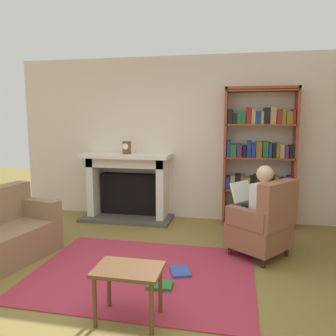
{
  "coord_description": "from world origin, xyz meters",
  "views": [
    {
      "loc": [
        0.98,
        -3.07,
        1.7
      ],
      "look_at": [
        0.1,
        1.2,
        1.05
      ],
      "focal_mm": 36.1,
      "sensor_mm": 36.0,
      "label": 1
    }
  ],
  "objects": [
    {
      "name": "armchair_reading",
      "position": [
        1.33,
        1.04,
        0.42
      ],
      "size": [
        0.88,
        0.88,
        0.97
      ],
      "rotation": [
        0.0,
        0.0,
        4.07
      ],
      "color": "#331E14",
      "rests_on": "ground"
    },
    {
      "name": "side_table",
      "position": [
        0.12,
        -0.55,
        0.39
      ],
      "size": [
        0.56,
        0.39,
        0.47
      ],
      "color": "brown",
      "rests_on": "ground"
    },
    {
      "name": "bookshelf",
      "position": [
        1.32,
        2.33,
        1.05
      ],
      "size": [
        1.09,
        0.32,
        2.17
      ],
      "color": "brown",
      "rests_on": "ground"
    },
    {
      "name": "area_rug",
      "position": [
        0.0,
        0.3,
        0.01
      ],
      "size": [
        2.4,
        1.8,
        0.01
      ],
      "primitive_type": "cube",
      "color": "#A32E41",
      "rests_on": "ground"
    },
    {
      "name": "mantel_clock",
      "position": [
        -0.8,
        2.2,
        1.22
      ],
      "size": [
        0.14,
        0.14,
        0.21
      ],
      "color": "brown",
      "rests_on": "fireplace"
    },
    {
      "name": "ground",
      "position": [
        0.0,
        0.0,
        0.0
      ],
      "size": [
        14.0,
        14.0,
        0.0
      ],
      "primitive_type": "plane",
      "color": "olive"
    },
    {
      "name": "scattered_books",
      "position": [
        0.23,
        0.23,
        0.03
      ],
      "size": [
        0.67,
        0.6,
        0.03
      ],
      "color": "#267233",
      "rests_on": "area_rug"
    },
    {
      "name": "back_wall",
      "position": [
        0.0,
        2.55,
        1.35
      ],
      "size": [
        5.6,
        0.1,
        2.7
      ],
      "primitive_type": "cube",
      "color": "beige",
      "rests_on": "ground"
    },
    {
      "name": "seated_reader",
      "position": [
        1.23,
        1.11,
        0.62
      ],
      "size": [
        0.59,
        0.56,
        1.14
      ],
      "rotation": [
        0.0,
        0.0,
        4.07
      ],
      "color": "silver",
      "rests_on": "ground"
    },
    {
      "name": "fireplace",
      "position": [
        -0.82,
        2.3,
        0.59
      ],
      "size": [
        1.52,
        0.64,
        1.11
      ],
      "color": "#4C4742",
      "rests_on": "ground"
    }
  ]
}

